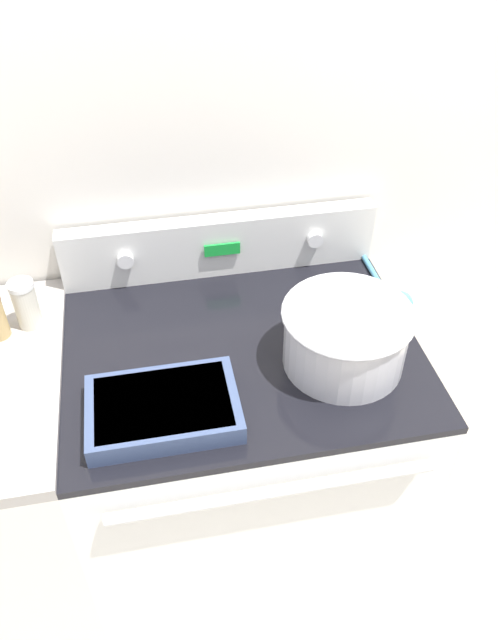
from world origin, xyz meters
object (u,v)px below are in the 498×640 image
mixing_bowl (346,334)px  ladle (396,301)px  casserole_dish (163,408)px  spice_jar_white_cap (26,304)px

mixing_bowl → ladle: mixing_bowl is taller
casserole_dish → ladle: ladle is taller
casserole_dish → spice_jar_white_cap: 0.43m
mixing_bowl → casserole_dish: bearing=-168.3°
spice_jar_white_cap → casserole_dish: bearing=-49.8°
casserole_dish → ladle: 0.62m
casserole_dish → ladle: size_ratio=1.05×
casserole_dish → spice_jar_white_cap: size_ratio=2.52×
mixing_bowl → casserole_dish: mixing_bowl is taller
casserole_dish → ladle: (0.57, 0.22, 0.00)m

